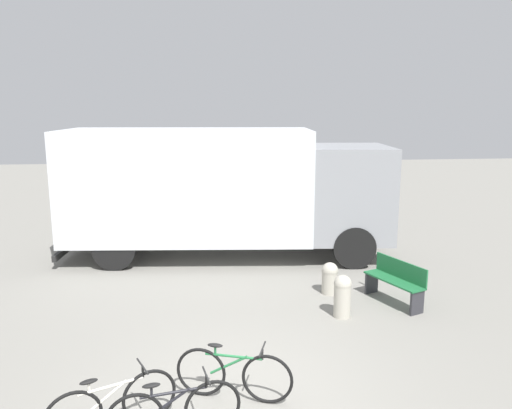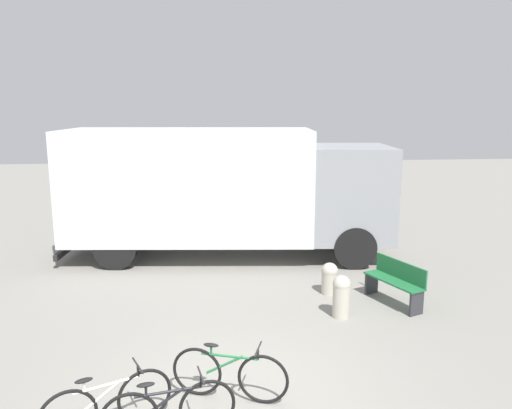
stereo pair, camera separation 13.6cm
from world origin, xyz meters
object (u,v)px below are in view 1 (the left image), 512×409
bicycle_far (233,374)px  bicycle_near (112,406)px  delivery_truck (222,187)px  park_bench (396,280)px  bollard_far_bench (330,277)px  bollard_near_bench (342,294)px

bicycle_far → bicycle_near: bearing=-141.8°
delivery_truck → bicycle_far: 6.98m
park_bench → bicycle_near: size_ratio=0.94×
bicycle_near → bollard_far_bench: bearing=23.8°
park_bench → bollard_near_bench: bearing=90.8°
bicycle_near → bicycle_far: 1.67m
park_bench → bicycle_near: (-5.16, -3.72, -0.11)m
bollard_near_bench → bollard_far_bench: 1.24m
bicycle_near → bollard_far_bench: bicycle_near is taller
delivery_truck → bollard_near_bench: size_ratio=10.37×
delivery_truck → bicycle_near: 7.74m
delivery_truck → bicycle_far: size_ratio=5.46×
bicycle_near → bicycle_far: same height
delivery_truck → park_bench: size_ratio=6.03×
bollard_near_bench → bicycle_near: bearing=-140.7°
delivery_truck → bollard_near_bench: (2.14, -4.24, -1.46)m
bicycle_near → bollard_near_bench: (3.85, 3.15, 0.08)m
delivery_truck → bicycle_near: bearing=-97.9°
delivery_truck → bicycle_far: delivery_truck is taller
park_bench → bollard_near_bench: 1.43m
bicycle_far → bollard_far_bench: size_ratio=2.30×
delivery_truck → bollard_far_bench: (2.21, -3.00, -1.54)m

